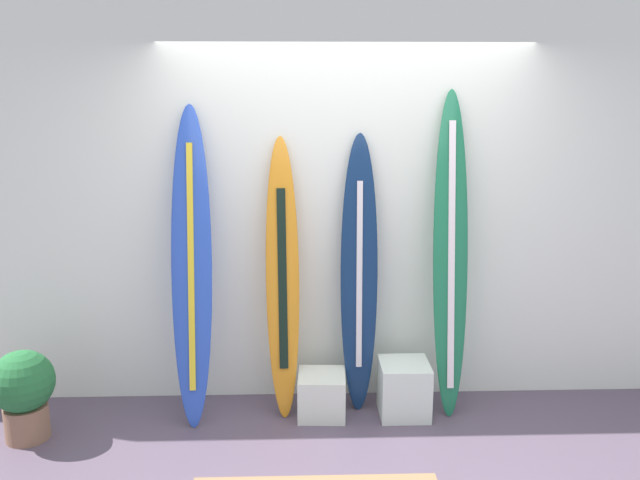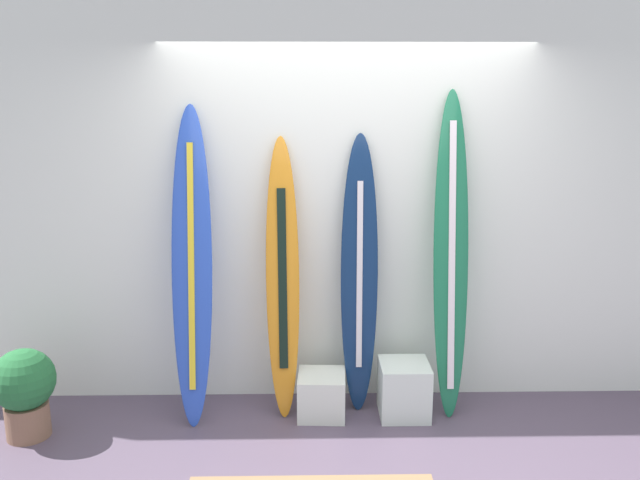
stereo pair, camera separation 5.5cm
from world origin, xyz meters
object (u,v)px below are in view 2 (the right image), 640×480
(display_block_left, at_px, (322,395))
(potted_plant, at_px, (24,388))
(display_block_center, at_px, (404,389))
(surfboard_cobalt, at_px, (192,269))
(surfboard_sunset, at_px, (283,281))
(surfboard_navy, at_px, (359,277))
(surfboard_emerald, at_px, (451,258))

(display_block_left, relative_size, potted_plant, 0.56)
(display_block_center, bearing_deg, surfboard_cobalt, 177.65)
(potted_plant, bearing_deg, surfboard_sunset, 12.41)
(display_block_left, distance_m, display_block_center, 0.57)
(surfboard_sunset, distance_m, display_block_left, 0.83)
(surfboard_sunset, distance_m, display_block_center, 1.12)
(potted_plant, bearing_deg, display_block_center, 5.58)
(surfboard_sunset, xyz_separation_m, display_block_left, (0.26, -0.11, -0.78))
(surfboard_cobalt, bearing_deg, potted_plant, -164.03)
(potted_plant, bearing_deg, surfboard_navy, 10.76)
(surfboard_navy, relative_size, surfboard_emerald, 0.87)
(potted_plant, bearing_deg, surfboard_emerald, 7.19)
(surfboard_sunset, distance_m, surfboard_navy, 0.53)
(display_block_left, xyz_separation_m, display_block_center, (0.57, -0.01, 0.04))
(surfboard_cobalt, distance_m, display_block_left, 1.24)
(surfboard_navy, bearing_deg, display_block_left, -147.83)
(surfboard_sunset, relative_size, potted_plant, 3.19)
(surfboard_cobalt, bearing_deg, surfboard_navy, 5.72)
(surfboard_emerald, height_order, display_block_left, surfboard_emerald)
(surfboard_sunset, relative_size, display_block_center, 5.05)
(surfboard_sunset, bearing_deg, display_block_center, -8.26)
(surfboard_emerald, relative_size, potted_plant, 3.70)
(surfboard_cobalt, distance_m, surfboard_navy, 1.13)
(display_block_center, distance_m, potted_plant, 2.49)
(surfboard_cobalt, height_order, surfboard_sunset, surfboard_cobalt)
(surfboard_cobalt, xyz_separation_m, surfboard_navy, (1.12, 0.11, -0.10))
(display_block_left, xyz_separation_m, potted_plant, (-1.91, -0.25, 0.19))
(surfboard_sunset, xyz_separation_m, display_block_center, (0.83, -0.12, -0.74))
(surfboard_sunset, distance_m, potted_plant, 1.79)
(display_block_left, distance_m, potted_plant, 1.93)
(surfboard_emerald, bearing_deg, surfboard_cobalt, -178.34)
(surfboard_navy, bearing_deg, surfboard_cobalt, -174.28)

